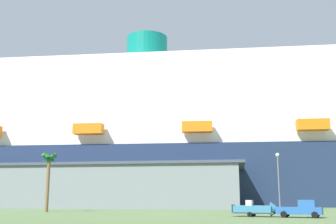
{
  "coord_description": "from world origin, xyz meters",
  "views": [
    {
      "loc": [
        14.89,
        -65.85,
        2.54
      ],
      "look_at": [
        -5.02,
        24.31,
        21.31
      ],
      "focal_mm": 44.89,
      "sensor_mm": 36.0,
      "label": 1
    }
  ],
  "objects": [
    {
      "name": "pickup_truck",
      "position": [
        19.65,
        -8.78,
        1.04
      ],
      "size": [
        5.91,
        3.24,
        2.2
      ],
      "color": "#2659A5",
      "rests_on": "ground_plane"
    },
    {
      "name": "cruise_ship",
      "position": [
        10.83,
        63.46,
        17.5
      ],
      "size": [
        256.0,
        60.41,
        63.22
      ],
      "color": "#1E2D4C",
      "rests_on": "ground_plane"
    },
    {
      "name": "small_boat_on_trailer",
      "position": [
        14.31,
        -7.56,
        0.97
      ],
      "size": [
        7.04,
        3.25,
        2.15
      ],
      "color": "#595960",
      "rests_on": "ground_plane"
    },
    {
      "name": "terminal_building",
      "position": [
        -23.9,
        32.79,
        5.11
      ],
      "size": [
        71.3,
        29.13,
        10.18
      ],
      "color": "slate",
      "rests_on": "ground_plane"
    },
    {
      "name": "ground_plane",
      "position": [
        0.0,
        30.0,
        0.0
      ],
      "size": [
        600.0,
        600.0,
        0.0
      ],
      "primitive_type": "plane",
      "color": "#567042"
    },
    {
      "name": "street_lamp",
      "position": [
        17.34,
        -1.35,
        5.76
      ],
      "size": [
        0.56,
        0.56,
        9.0
      ],
      "color": "slate",
      "rests_on": "ground_plane"
    },
    {
      "name": "palm_tree",
      "position": [
        -21.93,
        2.65,
        8.12
      ],
      "size": [
        2.99,
        3.04,
        10.3
      ],
      "color": "brown",
      "rests_on": "ground_plane"
    }
  ]
}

